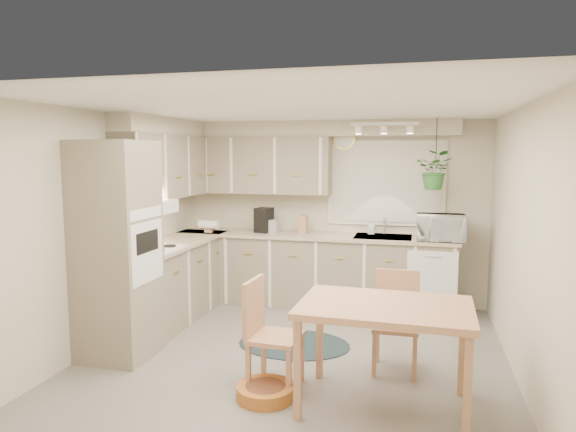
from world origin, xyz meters
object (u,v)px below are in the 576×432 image
(dining_table, at_px, (384,356))
(braided_rug, at_px, (294,344))
(pet_bed, at_px, (265,392))
(microwave, at_px, (441,225))
(chair_back, at_px, (396,323))
(chair_left, at_px, (276,334))

(dining_table, distance_m, braided_rug, 1.54)
(pet_bed, height_order, microwave, microwave)
(pet_bed, bearing_deg, microwave, 61.13)
(braided_rug, relative_size, microwave, 2.07)
(dining_table, xyz_separation_m, chair_back, (0.06, 0.70, 0.04))
(chair_back, distance_m, microwave, 1.95)
(chair_back, xyz_separation_m, microwave, (0.43, 1.78, 0.68))
(braided_rug, bearing_deg, pet_bed, -87.34)
(chair_left, xyz_separation_m, braided_rug, (-0.08, 0.98, -0.46))
(dining_table, xyz_separation_m, braided_rug, (-0.99, 1.10, -0.41))
(braided_rug, height_order, microwave, microwave)
(chair_back, bearing_deg, pet_bed, 38.79)
(dining_table, relative_size, chair_back, 1.45)
(chair_left, distance_m, pet_bed, 0.47)
(braided_rug, distance_m, pet_bed, 1.21)
(chair_left, relative_size, chair_back, 1.02)
(chair_left, distance_m, braided_rug, 1.09)
(microwave, bearing_deg, pet_bed, -120.07)
(dining_table, xyz_separation_m, chair_left, (-0.91, 0.12, 0.05))
(microwave, bearing_deg, braided_rug, -138.43)
(braided_rug, distance_m, microwave, 2.31)
(braided_rug, bearing_deg, dining_table, -48.09)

